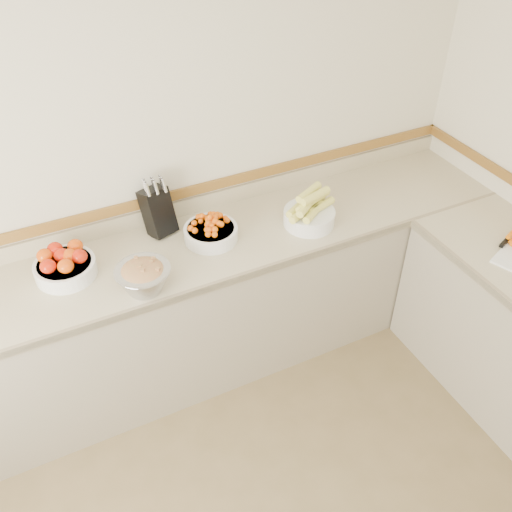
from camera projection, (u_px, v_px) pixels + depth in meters
name	position (u px, v px, depth m)	size (l,w,h in m)	color
back_wall	(143.00, 161.00, 3.02)	(4.00, 4.00, 0.00)	beige
counter_back	(178.00, 314.00, 3.33)	(4.00, 0.65, 1.08)	#C3B58E
knife_block	(158.00, 210.00, 3.12)	(0.19, 0.21, 0.35)	black
tomato_bowl	(65.00, 265.00, 2.87)	(0.31, 0.31, 0.15)	white
cherry_tomato_bowl	(211.00, 231.00, 3.11)	(0.30, 0.30, 0.16)	white
corn_bowl	(309.00, 213.00, 3.21)	(0.32, 0.29, 0.22)	white
rhubarb_bowl	(143.00, 277.00, 2.78)	(0.28, 0.28, 0.16)	#B2B2BA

